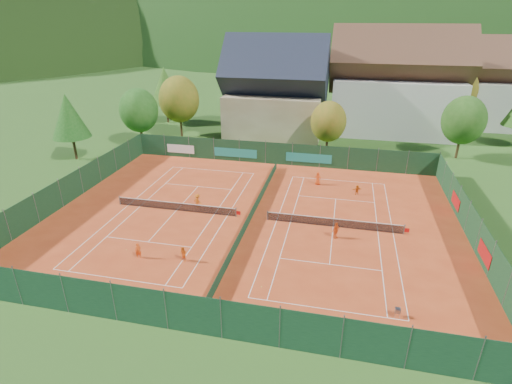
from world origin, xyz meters
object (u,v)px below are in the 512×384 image
object	(u,v)px
player_right_far_a	(318,178)
player_right_far_b	(357,190)
player_left_mid	(183,254)
player_left_near	(138,251)
player_right_near	(336,230)
chalet	(276,95)
player_left_far	(198,201)
hotel_block_a	(396,88)
hotel_block_b	(474,88)
ball_hopper	(398,310)

from	to	relation	value
player_right_far_a	player_right_far_b	xyz separation A→B (m)	(4.54, -1.97, -0.20)
player_left_mid	player_right_far_a	bearing A→B (deg)	92.64
player_left_near	player_right_far_a	distance (m)	23.17
player_right_near	player_right_far_b	size ratio (longest dim) A/B	1.31
chalet	player_right_near	world-z (taller)	chalet
player_left_far	player_right_far_b	size ratio (longest dim) A/B	1.34
hotel_block_a	player_right_near	xyz separation A→B (m)	(-7.73, -38.02, -6.61)
hotel_block_a	player_right_far_a	bearing A→B (deg)	-111.71
player_left_near	hotel_block_b	bearing A→B (deg)	32.95
chalet	hotel_block_b	distance (m)	35.85
hotel_block_b	player_right_far_b	distance (m)	41.38
hotel_block_b	player_left_mid	bearing A→B (deg)	-122.68
hotel_block_b	player_right_near	size ratio (longest dim) A/B	11.16
chalet	player_right_near	distance (m)	34.44
chalet	player_right_far_a	bearing A→B (deg)	-66.37
player_left_far	ball_hopper	bearing A→B (deg)	170.68
ball_hopper	chalet	bearing A→B (deg)	110.68
player_left_near	player_right_far_b	world-z (taller)	player_left_near
player_left_mid	player_right_far_b	bearing A→B (deg)	79.53
player_right_near	hotel_block_a	bearing A→B (deg)	28.58
player_left_mid	player_right_near	distance (m)	13.68
hotel_block_b	player_left_far	size ratio (longest dim) A/B	10.91
player_left_mid	player_left_far	bearing A→B (deg)	132.79
ball_hopper	player_left_far	bearing A→B (deg)	145.88
player_left_near	player_right_near	xyz separation A→B (m)	(15.84, 6.86, 0.08)
hotel_block_a	player_left_mid	distance (m)	49.21
player_left_far	player_right_far_a	size ratio (longest dim) A/B	1.01
hotel_block_b	player_right_near	world-z (taller)	hotel_block_b
hotel_block_b	player_left_near	xyz separation A→B (m)	(-37.57, -52.88, -5.93)
hotel_block_a	player_right_far_b	xyz separation A→B (m)	(-5.76, -27.85, -6.79)
player_left_far	player_right_far_a	world-z (taller)	player_left_far
hotel_block_b	player_left_mid	size ratio (longest dim) A/B	12.63
hotel_block_a	ball_hopper	xyz separation A→B (m)	(-3.28, -47.64, -6.83)
ball_hopper	player_left_mid	world-z (taller)	player_left_mid
hotel_block_b	player_right_far_b	size ratio (longest dim) A/B	14.64
player_right_near	player_right_far_b	bearing A→B (deg)	29.10
player_left_near	player_left_far	xyz separation A→B (m)	(1.54, 9.94, 0.10)
player_right_near	player_right_far_a	distance (m)	12.41
hotel_block_b	player_right_far_a	world-z (taller)	hotel_block_b
player_left_near	player_right_far_b	bearing A→B (deg)	22.06
hotel_block_a	ball_hopper	world-z (taller)	hotel_block_a
player_left_near	player_left_mid	distance (m)	3.84
player_left_mid	player_right_near	size ratio (longest dim) A/B	0.88
hotel_block_b	ball_hopper	size ratio (longest dim) A/B	21.60
ball_hopper	player_right_near	xyz separation A→B (m)	(-4.45, 9.63, 0.22)
hotel_block_b	player_left_near	world-z (taller)	hotel_block_b
ball_hopper	player_right_far_b	size ratio (longest dim) A/B	0.68
hotel_block_a	chalet	bearing A→B (deg)	-162.47
chalet	player_right_far_b	distance (m)	26.25
chalet	hotel_block_a	xyz separation A→B (m)	(19.00, 6.00, 0.76)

